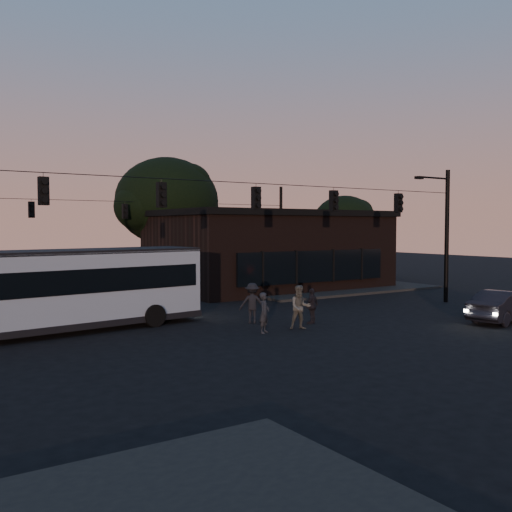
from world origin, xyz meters
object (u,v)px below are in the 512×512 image
pedestrian_b (300,307)px  pedestrian_d (252,303)px  building (269,249)px  pedestrian_c (312,306)px  pedestrian_a (264,313)px  bus (61,286)px  car (505,306)px

pedestrian_b → pedestrian_d: 2.53m
building → pedestrian_c: building is taller
pedestrian_a → pedestrian_c: 3.09m
bus → pedestrian_d: bearing=-24.0°
bus → pedestrian_c: bus is taller
bus → pedestrian_c: size_ratio=7.73×
pedestrian_b → pedestrian_c: 1.52m
bus → pedestrian_a: bearing=-41.0°
car → pedestrian_b: size_ratio=2.35×
building → bus: size_ratio=1.27×
building → pedestrian_d: 15.03m
car → pedestrian_d: (-9.65, 6.04, 0.18)m
building → pedestrian_d: bearing=-127.6°
car → pedestrian_a: pedestrian_a is taller
pedestrian_c → pedestrian_d: pedestrian_d is taller
car → building: bearing=-6.0°
pedestrian_a → pedestrian_c: bearing=-22.3°
building → bus: (-16.79, -9.41, -0.83)m
car → pedestrian_a: 11.20m
pedestrian_d → building: bearing=-96.1°
building → pedestrian_d: building is taller
pedestrian_a → car: bearing=-54.3°
car → pedestrian_c: size_ratio=2.77×
building → bus: 19.27m
building → pedestrian_d: size_ratio=8.60×
pedestrian_a → pedestrian_d: (0.89, 2.25, 0.07)m
pedestrian_b → building: bearing=84.2°
pedestrian_b → pedestrian_c: bearing=55.9°
building → pedestrian_a: 17.36m
pedestrian_a → pedestrian_d: bearing=33.9°
car → pedestrian_a: bearing=62.4°
bus → pedestrian_c: bearing=-28.8°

